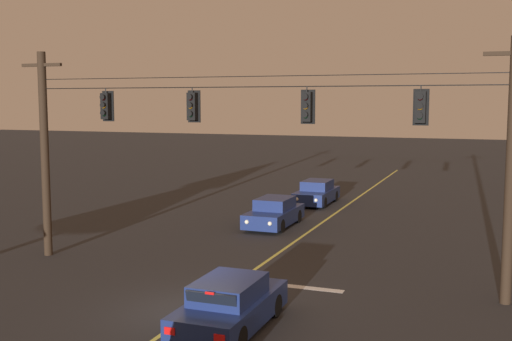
{
  "coord_description": "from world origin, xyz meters",
  "views": [
    {
      "loc": [
        7.91,
        -15.7,
        6.05
      ],
      "look_at": [
        0.0,
        5.08,
        3.58
      ],
      "focal_mm": 44.11,
      "sensor_mm": 36.0,
      "label": 1
    }
  ],
  "objects_px": {
    "car_oncoming_trailing": "(317,193)",
    "car_oncoming_lead": "(274,213)",
    "traffic_light_right_inner": "(420,107)",
    "car_waiting_near_lane": "(230,305)",
    "traffic_light_left_inner": "(192,106)",
    "traffic_light_centre": "(307,107)",
    "traffic_light_leftmost": "(106,106)"
  },
  "relations": [
    {
      "from": "car_oncoming_trailing",
      "to": "car_oncoming_lead",
      "type": "bearing_deg",
      "value": -91.18
    },
    {
      "from": "traffic_light_right_inner",
      "to": "car_waiting_near_lane",
      "type": "bearing_deg",
      "value": -131.04
    },
    {
      "from": "traffic_light_left_inner",
      "to": "traffic_light_centre",
      "type": "bearing_deg",
      "value": 0.0
    },
    {
      "from": "traffic_light_left_inner",
      "to": "car_waiting_near_lane",
      "type": "xyz_separation_m",
      "value": [
        3.5,
        -4.88,
        -5.21
      ]
    },
    {
      "from": "car_oncoming_lead",
      "to": "car_oncoming_trailing",
      "type": "height_order",
      "value": "same"
    },
    {
      "from": "traffic_light_leftmost",
      "to": "traffic_light_centre",
      "type": "bearing_deg",
      "value": 0.0
    },
    {
      "from": "traffic_light_centre",
      "to": "car_oncoming_trailing",
      "type": "relative_size",
      "value": 0.28
    },
    {
      "from": "car_waiting_near_lane",
      "to": "car_oncoming_lead",
      "type": "height_order",
      "value": "same"
    },
    {
      "from": "traffic_light_leftmost",
      "to": "car_waiting_near_lane",
      "type": "relative_size",
      "value": 0.28
    },
    {
      "from": "traffic_light_leftmost",
      "to": "traffic_light_right_inner",
      "type": "height_order",
      "value": "same"
    },
    {
      "from": "car_waiting_near_lane",
      "to": "traffic_light_leftmost",
      "type": "bearing_deg",
      "value": 145.31
    },
    {
      "from": "car_waiting_near_lane",
      "to": "car_oncoming_trailing",
      "type": "distance_m",
      "value": 20.96
    },
    {
      "from": "traffic_light_leftmost",
      "to": "car_oncoming_trailing",
      "type": "distance_m",
      "value": 17.07
    },
    {
      "from": "traffic_light_centre",
      "to": "traffic_light_right_inner",
      "type": "relative_size",
      "value": 1.0
    },
    {
      "from": "traffic_light_leftmost",
      "to": "car_oncoming_lead",
      "type": "height_order",
      "value": "traffic_light_leftmost"
    },
    {
      "from": "traffic_light_right_inner",
      "to": "car_oncoming_trailing",
      "type": "bearing_deg",
      "value": 115.52
    },
    {
      "from": "traffic_light_leftmost",
      "to": "traffic_light_centre",
      "type": "xyz_separation_m",
      "value": [
        7.69,
        0.0,
        0.0
      ]
    },
    {
      "from": "traffic_light_centre",
      "to": "car_waiting_near_lane",
      "type": "xyz_separation_m",
      "value": [
        -0.64,
        -4.88,
        -5.21
      ]
    },
    {
      "from": "traffic_light_left_inner",
      "to": "traffic_light_centre",
      "type": "distance_m",
      "value": 4.15
    },
    {
      "from": "traffic_light_leftmost",
      "to": "traffic_light_right_inner",
      "type": "distance_m",
      "value": 11.3
    },
    {
      "from": "car_waiting_near_lane",
      "to": "car_oncoming_trailing",
      "type": "height_order",
      "value": "same"
    },
    {
      "from": "traffic_light_leftmost",
      "to": "car_oncoming_lead",
      "type": "bearing_deg",
      "value": 67.33
    },
    {
      "from": "traffic_light_leftmost",
      "to": "traffic_light_left_inner",
      "type": "xyz_separation_m",
      "value": [
        3.55,
        0.0,
        0.0
      ]
    },
    {
      "from": "traffic_light_left_inner",
      "to": "car_waiting_near_lane",
      "type": "bearing_deg",
      "value": -54.32
    },
    {
      "from": "traffic_light_left_inner",
      "to": "traffic_light_centre",
      "type": "relative_size",
      "value": 1.0
    },
    {
      "from": "traffic_light_left_inner",
      "to": "car_oncoming_lead",
      "type": "distance_m",
      "value": 10.07
    },
    {
      "from": "car_oncoming_trailing",
      "to": "traffic_light_centre",
      "type": "bearing_deg",
      "value": -75.99
    },
    {
      "from": "car_oncoming_trailing",
      "to": "traffic_light_leftmost",
      "type": "bearing_deg",
      "value": -103.32
    },
    {
      "from": "traffic_light_centre",
      "to": "car_oncoming_lead",
      "type": "distance_m",
      "value": 10.87
    },
    {
      "from": "traffic_light_centre",
      "to": "car_oncoming_trailing",
      "type": "bearing_deg",
      "value": 104.01
    },
    {
      "from": "traffic_light_left_inner",
      "to": "traffic_light_right_inner",
      "type": "relative_size",
      "value": 1.0
    },
    {
      "from": "traffic_light_left_inner",
      "to": "car_oncoming_trailing",
      "type": "relative_size",
      "value": 0.28
    }
  ]
}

